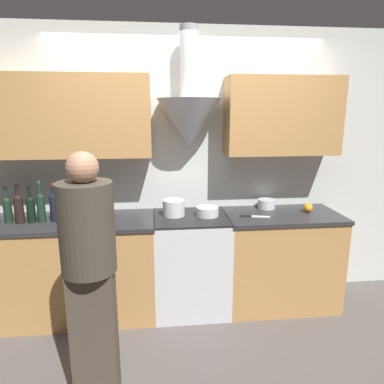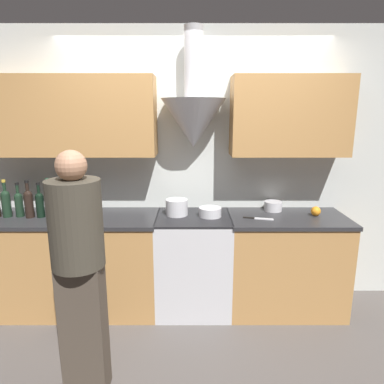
% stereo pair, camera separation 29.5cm
% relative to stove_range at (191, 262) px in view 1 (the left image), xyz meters
% --- Properties ---
extents(ground_plane, '(12.00, 12.00, 0.00)m').
position_rel_stove_range_xyz_m(ground_plane, '(0.00, -0.35, -0.46)').
color(ground_plane, '#4C4744').
extents(wall_back, '(8.40, 0.58, 2.60)m').
position_rel_stove_range_xyz_m(wall_back, '(-0.08, 0.26, 1.02)').
color(wall_back, silver).
rests_on(wall_back, ground_plane).
extents(counter_left, '(1.54, 0.62, 0.91)m').
position_rel_stove_range_xyz_m(counter_left, '(-1.10, -0.00, -0.00)').
color(counter_left, '#B27F47').
rests_on(counter_left, ground_plane).
extents(counter_right, '(1.07, 0.62, 0.91)m').
position_rel_stove_range_xyz_m(counter_right, '(0.86, -0.00, -0.00)').
color(counter_right, '#B27F47').
rests_on(counter_right, ground_plane).
extents(stove_range, '(0.68, 0.60, 0.91)m').
position_rel_stove_range_xyz_m(stove_range, '(0.00, 0.00, 0.00)').
color(stove_range, silver).
rests_on(stove_range, ground_plane).
extents(wine_bottle_2, '(0.07, 0.07, 0.31)m').
position_rel_stove_range_xyz_m(wine_bottle_2, '(-1.57, -0.01, 0.58)').
color(wine_bottle_2, black).
rests_on(wine_bottle_2, counter_left).
extents(wine_bottle_3, '(0.08, 0.08, 0.34)m').
position_rel_stove_range_xyz_m(wine_bottle_3, '(-1.47, -0.03, 0.59)').
color(wine_bottle_3, black).
rests_on(wine_bottle_3, counter_left).
extents(wine_bottle_4, '(0.07, 0.07, 0.32)m').
position_rel_stove_range_xyz_m(wine_bottle_4, '(-1.37, -0.02, 0.58)').
color(wine_bottle_4, black).
rests_on(wine_bottle_4, counter_left).
extents(wine_bottle_5, '(0.07, 0.07, 0.36)m').
position_rel_stove_range_xyz_m(wine_bottle_5, '(-1.29, -0.03, 0.60)').
color(wine_bottle_5, black).
rests_on(wine_bottle_5, counter_left).
extents(wine_bottle_6, '(0.07, 0.07, 0.33)m').
position_rel_stove_range_xyz_m(wine_bottle_6, '(-1.19, -0.01, 0.59)').
color(wine_bottle_6, black).
rests_on(wine_bottle_6, counter_left).
extents(stock_pot, '(0.20, 0.20, 0.15)m').
position_rel_stove_range_xyz_m(stock_pot, '(-0.15, 0.04, 0.53)').
color(stock_pot, silver).
rests_on(stock_pot, stove_range).
extents(mixing_bowl, '(0.20, 0.20, 0.08)m').
position_rel_stove_range_xyz_m(mixing_bowl, '(0.15, -0.00, 0.49)').
color(mixing_bowl, silver).
rests_on(mixing_bowl, stove_range).
extents(orange_fruit, '(0.09, 0.09, 0.09)m').
position_rel_stove_range_xyz_m(orange_fruit, '(1.11, 0.01, 0.50)').
color(orange_fruit, orange).
rests_on(orange_fruit, counter_right).
extents(saucepan, '(0.17, 0.17, 0.09)m').
position_rel_stove_range_xyz_m(saucepan, '(0.77, 0.18, 0.50)').
color(saucepan, silver).
rests_on(saucepan, counter_right).
extents(chefs_knife, '(0.27, 0.09, 0.01)m').
position_rel_stove_range_xyz_m(chefs_knife, '(0.58, -0.08, 0.46)').
color(chefs_knife, silver).
rests_on(chefs_knife, counter_right).
extents(person_foreground_left, '(0.32, 0.32, 1.63)m').
position_rel_stove_range_xyz_m(person_foreground_left, '(-0.72, -1.01, 0.44)').
color(person_foreground_left, '#473D33').
rests_on(person_foreground_left, ground_plane).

